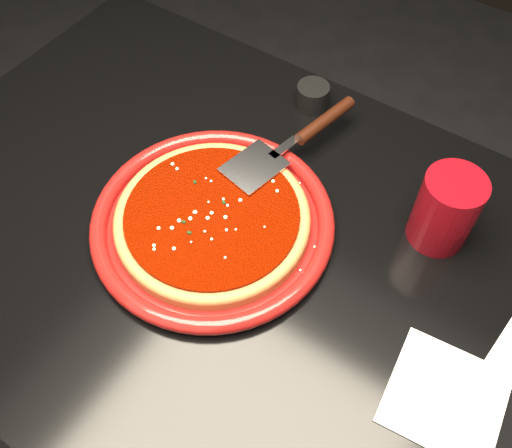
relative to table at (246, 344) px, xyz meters
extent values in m
cube|color=black|center=(0.00, 0.00, -0.38)|extent=(4.00, 4.00, 0.01)
cube|color=black|center=(0.00, 0.00, 0.00)|extent=(1.20, 0.80, 0.75)
cylinder|color=maroon|center=(-0.06, 0.00, 0.39)|extent=(0.43, 0.43, 0.03)
cylinder|color=brown|center=(-0.06, 0.00, 0.39)|extent=(0.34, 0.34, 0.02)
torus|color=brown|center=(-0.06, 0.00, 0.40)|extent=(0.34, 0.34, 0.02)
cylinder|color=#700E00|center=(-0.06, 0.00, 0.41)|extent=(0.31, 0.31, 0.01)
cylinder|color=maroon|center=(0.23, 0.18, 0.44)|extent=(0.12, 0.12, 0.13)
cube|color=white|center=(0.35, -0.05, 0.38)|extent=(0.16, 0.16, 0.00)
cylinder|color=black|center=(-0.07, 0.32, 0.40)|extent=(0.08, 0.08, 0.04)
camera|label=1|loc=(0.28, -0.38, 1.10)|focal=40.00mm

